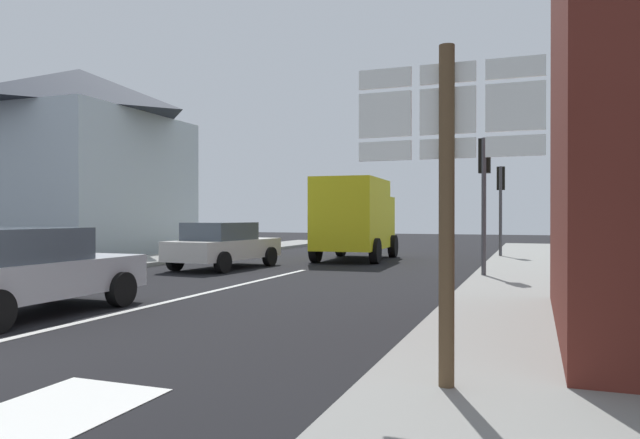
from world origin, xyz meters
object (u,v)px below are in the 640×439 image
(delivery_truck, at_px, (355,217))
(traffic_light_far_right, at_px, (501,191))
(traffic_light_near_right, at_px, (484,175))
(sedan_near, at_px, (21,271))
(route_sign_post, at_px, (447,179))
(sedan_far, at_px, (223,245))

(delivery_truck, height_order, traffic_light_far_right, traffic_light_far_right)
(traffic_light_near_right, relative_size, traffic_light_far_right, 1.03)
(sedan_near, distance_m, traffic_light_far_right, 17.68)
(sedan_near, relative_size, route_sign_post, 1.31)
(sedan_far, distance_m, traffic_light_near_right, 8.32)
(sedan_near, distance_m, delivery_truck, 13.93)
(sedan_near, bearing_deg, route_sign_post, -15.73)
(sedan_near, xyz_separation_m, traffic_light_far_right, (6.79, 16.21, 1.90))
(route_sign_post, bearing_deg, traffic_light_far_right, 91.56)
(sedan_far, bearing_deg, delivery_truck, 59.32)
(sedan_far, xyz_separation_m, traffic_light_far_right, (8.06, 7.29, 1.90))
(route_sign_post, distance_m, traffic_light_near_right, 10.47)
(sedan_near, height_order, traffic_light_near_right, traffic_light_near_right)
(delivery_truck, relative_size, route_sign_post, 1.59)
(sedan_far, height_order, route_sign_post, route_sign_post)
(route_sign_post, xyz_separation_m, traffic_light_near_right, (-0.50, 10.43, 0.74))
(delivery_truck, xyz_separation_m, traffic_light_near_right, (5.16, -5.43, 1.09))
(route_sign_post, relative_size, traffic_light_near_right, 0.86)
(sedan_near, xyz_separation_m, delivery_truck, (1.63, 13.81, 0.89))
(sedan_far, height_order, traffic_light_near_right, traffic_light_near_right)
(delivery_truck, distance_m, traffic_light_near_right, 7.57)
(sedan_near, height_order, traffic_light_far_right, traffic_light_far_right)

